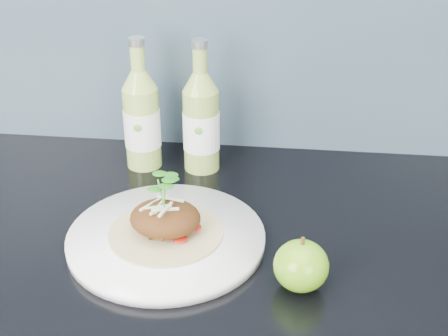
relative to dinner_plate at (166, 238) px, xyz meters
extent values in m
cylinder|color=white|center=(0.00, 0.00, 0.00)|extent=(0.36, 0.36, 0.02)
cylinder|color=tan|center=(0.00, 0.00, 0.01)|extent=(0.17, 0.17, 0.00)
ellipsoid|color=#552E10|center=(0.00, 0.00, 0.04)|extent=(0.10, 0.09, 0.05)
ellipsoid|color=#639410|center=(0.20, -0.08, 0.03)|extent=(0.09, 0.09, 0.07)
cylinder|color=#472D14|center=(0.20, -0.08, 0.07)|extent=(0.01, 0.00, 0.01)
cylinder|color=#97BA4D|center=(-0.09, 0.24, 0.07)|extent=(0.08, 0.08, 0.15)
cone|color=#97BA4D|center=(-0.09, 0.24, 0.16)|extent=(0.06, 0.06, 0.03)
cylinder|color=#97BA4D|center=(-0.09, 0.24, 0.20)|extent=(0.03, 0.03, 0.04)
cylinder|color=silver|center=(-0.09, 0.24, 0.23)|extent=(0.03, 0.03, 0.01)
cylinder|color=white|center=(-0.09, 0.24, 0.07)|extent=(0.08, 0.08, 0.07)
ellipsoid|color=#59A533|center=(-0.09, 0.21, 0.08)|extent=(0.01, 0.00, 0.01)
cylinder|color=#8DAB47|center=(0.02, 0.24, 0.07)|extent=(0.07, 0.07, 0.15)
cone|color=#8DAB47|center=(0.02, 0.24, 0.16)|extent=(0.06, 0.06, 0.03)
cylinder|color=#8DAB47|center=(0.02, 0.24, 0.20)|extent=(0.03, 0.03, 0.04)
cylinder|color=silver|center=(0.02, 0.24, 0.23)|extent=(0.03, 0.03, 0.01)
cylinder|color=white|center=(0.02, 0.24, 0.07)|extent=(0.08, 0.08, 0.07)
ellipsoid|color=#59A533|center=(0.02, 0.21, 0.08)|extent=(0.01, 0.00, 0.01)
camera|label=1|loc=(0.17, -0.75, 0.54)|focal=50.00mm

